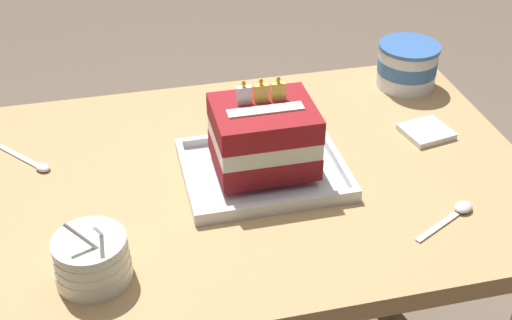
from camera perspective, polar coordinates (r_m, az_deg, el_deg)
dining_table at (r=1.31m, az=-0.59°, el=-5.53°), size 1.03×0.70×0.75m
foil_tray at (r=1.23m, az=0.62°, el=-0.94°), size 0.29×0.23×0.02m
birthday_cake at (r=1.19m, az=0.64°, el=2.03°), size 0.17×0.15×0.16m
bowl_stack at (r=1.04m, az=-13.50°, el=-8.01°), size 0.11×0.11×0.12m
ice_cream_tub at (r=1.53m, az=12.47°, el=7.71°), size 0.13×0.13×0.10m
serving_spoon_near_tray at (r=1.32m, az=-18.04°, el=-0.22°), size 0.11×0.13×0.01m
serving_spoon_by_bowls at (r=1.19m, az=16.48°, el=-4.08°), size 0.13×0.08×0.01m
napkin_pile at (r=1.38m, az=13.97°, el=2.30°), size 0.10×0.10×0.01m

